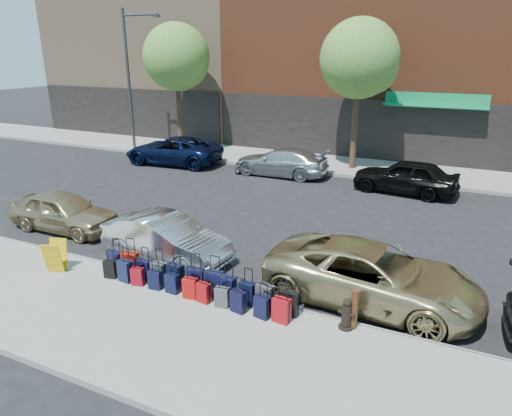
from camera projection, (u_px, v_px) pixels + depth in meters
The scene contains 40 objects.
ground at pixel (270, 232), 15.73m from camera, with size 120.00×120.00×0.00m, color black.
sidewalk_near at pixel (155, 329), 10.15m from camera, with size 60.00×4.00×0.15m, color gray.
sidewalk_far at pixel (345, 166), 24.26m from camera, with size 60.00×4.00×0.15m, color gray.
curb_near at pixel (202, 288), 11.88m from camera, with size 60.00×0.08×0.15m, color gray.
curb_far at pixel (334, 175), 22.53m from camera, with size 60.00×0.08×0.15m, color gray.
building_left at pixel (172, 21), 34.85m from camera, with size 15.00×12.12×16.00m.
tree_left at pixel (179, 59), 26.00m from camera, with size 3.80×3.80×7.27m.
tree_center at pixel (362, 61), 21.81m from camera, with size 3.80×3.80×7.27m.
streetlight at pixel (131, 72), 26.82m from camera, with size 2.59×0.18×8.00m.
suitcase_front_0 at pixel (116, 262), 12.50m from camera, with size 0.42×0.25×0.98m.
suitcase_front_1 at pixel (131, 264), 12.30m from camera, with size 0.47×0.29×1.07m.
suitcase_front_2 at pixel (145, 270), 12.06m from camera, with size 0.39×0.22×0.93m.
suitcase_front_3 at pixel (159, 273), 11.87m from camera, with size 0.42×0.26×0.97m.
suitcase_front_4 at pixel (176, 276), 11.67m from camera, with size 0.47×0.31×1.05m.
suitcase_front_5 at pixel (195, 280), 11.49m from camera, with size 0.46×0.31×1.03m.
suitcase_front_6 at pixel (214, 283), 11.28m from camera, with size 0.46×0.28×1.06m.
suitcase_front_7 at pixel (227, 289), 11.06m from camera, with size 0.45×0.29×1.03m.
suitcase_front_8 at pixel (247, 293), 10.90m from camera, with size 0.41×0.25×0.94m.
suitcase_front_9 at pixel (265, 297), 10.70m from camera, with size 0.45×0.30×1.01m.
suitcase_front_10 at pixel (289, 303), 10.45m from camera, with size 0.42×0.26×0.97m.
suitcase_back_0 at pixel (110, 269), 12.20m from camera, with size 0.36×0.25×0.79m.
suitcase_back_1 at pixel (125, 271), 12.00m from camera, with size 0.43×0.28×0.95m.
suitcase_back_2 at pixel (138, 276), 11.82m from camera, with size 0.35×0.25×0.77m.
suitcase_back_3 at pixel (155, 280), 11.63m from camera, with size 0.36×0.23×0.81m.
suitcase_back_4 at pixel (172, 283), 11.44m from camera, with size 0.35×0.21×0.82m.
suitcase_back_5 at pixel (190, 288), 11.20m from camera, with size 0.37×0.24×0.85m.
suitcase_back_6 at pixel (204, 292), 11.02m from camera, with size 0.37×0.25×0.81m.
suitcase_back_7 at pixel (222, 297), 10.82m from camera, with size 0.36×0.23×0.80m.
suitcase_back_8 at pixel (238, 301), 10.60m from camera, with size 0.40×0.28×0.86m.
suitcase_back_9 at pixel (262, 307), 10.37m from camera, with size 0.40×0.28×0.87m.
suitcase_back_10 at pixel (281, 310), 10.20m from camera, with size 0.42×0.27×0.94m.
fire_hydrant at pixel (347, 314), 9.96m from camera, with size 0.38×0.33×0.73m.
bollard at pixel (355, 309), 9.91m from camera, with size 0.17×0.17×0.94m.
display_rack at pixel (56, 257), 12.51m from camera, with size 0.64×0.67×0.87m.
car_near_0 at pixel (64, 211), 15.69m from camera, with size 1.60×3.97×1.35m, color tan.
car_near_1 at pixel (166, 238), 13.49m from camera, with size 1.41×4.05×1.34m, color silver.
car_near_2 at pixel (372, 275), 11.18m from camera, with size 2.42×5.25×1.46m, color tan.
car_far_0 at pixel (173, 150), 24.77m from camera, with size 2.44×5.30×1.47m, color black.
car_far_1 at pixel (281, 162), 22.54m from camera, with size 1.92×4.72×1.37m, color silver.
car_far_2 at pixel (405, 176), 19.72m from camera, with size 1.77×4.39×1.49m, color black.
Camera 1 is at (5.72, -13.41, 5.98)m, focal length 32.00 mm.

